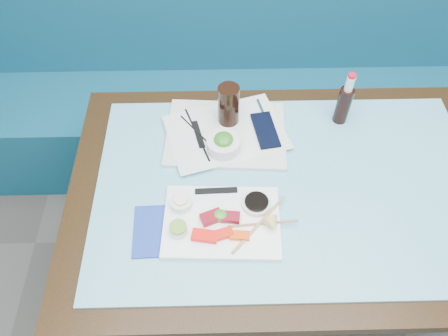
{
  "coord_description": "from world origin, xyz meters",
  "views": [
    {
      "loc": [
        -0.22,
        0.66,
        1.89
      ],
      "look_at": [
        -0.2,
        1.49,
        0.8
      ],
      "focal_mm": 35.0,
      "sensor_mm": 36.0,
      "label": 1
    }
  ],
  "objects_px": {
    "booth_bench": "(261,92)",
    "cola_bottle_body": "(343,105)",
    "dining_table": "(285,201)",
    "blue_napkin": "(163,230)",
    "sashimi_plate": "(222,222)",
    "serving_tray": "(226,134)",
    "seaweed_bowl": "(224,145)",
    "cola_glass": "(229,105)"
  },
  "relations": [
    {
      "from": "seaweed_bowl",
      "to": "blue_napkin",
      "type": "relative_size",
      "value": 0.65
    },
    {
      "from": "seaweed_bowl",
      "to": "cola_glass",
      "type": "bearing_deg",
      "value": 81.25
    },
    {
      "from": "cola_glass",
      "to": "cola_bottle_body",
      "type": "xyz_separation_m",
      "value": [
        0.4,
        0.01,
        -0.02
      ]
    },
    {
      "from": "dining_table",
      "to": "booth_bench",
      "type": "bearing_deg",
      "value": 90.0
    },
    {
      "from": "booth_bench",
      "to": "cola_bottle_body",
      "type": "xyz_separation_m",
      "value": [
        0.21,
        -0.56,
        0.45
      ]
    },
    {
      "from": "seaweed_bowl",
      "to": "cola_bottle_body",
      "type": "relative_size",
      "value": 0.79
    },
    {
      "from": "booth_bench",
      "to": "dining_table",
      "type": "height_order",
      "value": "booth_bench"
    },
    {
      "from": "dining_table",
      "to": "cola_bottle_body",
      "type": "bearing_deg",
      "value": 53.05
    },
    {
      "from": "dining_table",
      "to": "serving_tray",
      "type": "bearing_deg",
      "value": 131.84
    },
    {
      "from": "dining_table",
      "to": "cola_glass",
      "type": "bearing_deg",
      "value": 124.1
    },
    {
      "from": "sashimi_plate",
      "to": "seaweed_bowl",
      "type": "bearing_deg",
      "value": 89.93
    },
    {
      "from": "cola_glass",
      "to": "blue_napkin",
      "type": "relative_size",
      "value": 0.87
    },
    {
      "from": "sashimi_plate",
      "to": "cola_bottle_body",
      "type": "relative_size",
      "value": 2.42
    },
    {
      "from": "blue_napkin",
      "to": "seaweed_bowl",
      "type": "bearing_deg",
      "value": 58.1
    },
    {
      "from": "dining_table",
      "to": "serving_tray",
      "type": "height_order",
      "value": "serving_tray"
    },
    {
      "from": "seaweed_bowl",
      "to": "cola_glass",
      "type": "distance_m",
      "value": 0.14
    },
    {
      "from": "cola_glass",
      "to": "cola_bottle_body",
      "type": "distance_m",
      "value": 0.4
    },
    {
      "from": "serving_tray",
      "to": "dining_table",
      "type": "bearing_deg",
      "value": -44.35
    },
    {
      "from": "sashimi_plate",
      "to": "blue_napkin",
      "type": "bearing_deg",
      "value": -170.84
    },
    {
      "from": "cola_glass",
      "to": "blue_napkin",
      "type": "height_order",
      "value": "cola_glass"
    },
    {
      "from": "dining_table",
      "to": "sashimi_plate",
      "type": "relative_size",
      "value": 4.09
    },
    {
      "from": "sashimi_plate",
      "to": "cola_bottle_body",
      "type": "height_order",
      "value": "cola_bottle_body"
    },
    {
      "from": "dining_table",
      "to": "blue_napkin",
      "type": "distance_m",
      "value": 0.43
    },
    {
      "from": "seaweed_bowl",
      "to": "dining_table",
      "type": "bearing_deg",
      "value": -34.77
    },
    {
      "from": "serving_tray",
      "to": "cola_glass",
      "type": "xyz_separation_m",
      "value": [
        0.01,
        0.05,
        0.08
      ]
    },
    {
      "from": "cola_glass",
      "to": "blue_napkin",
      "type": "xyz_separation_m",
      "value": [
        -0.2,
        -0.43,
        -0.09
      ]
    },
    {
      "from": "sashimi_plate",
      "to": "cola_bottle_body",
      "type": "xyz_separation_m",
      "value": [
        0.43,
        0.42,
        0.06
      ]
    },
    {
      "from": "booth_bench",
      "to": "cola_glass",
      "type": "bearing_deg",
      "value": -107.94
    },
    {
      "from": "seaweed_bowl",
      "to": "serving_tray",
      "type": "bearing_deg",
      "value": 82.41
    },
    {
      "from": "dining_table",
      "to": "cola_bottle_body",
      "type": "height_order",
      "value": "cola_bottle_body"
    },
    {
      "from": "seaweed_bowl",
      "to": "cola_bottle_body",
      "type": "xyz_separation_m",
      "value": [
        0.42,
        0.14,
        0.03
      ]
    },
    {
      "from": "dining_table",
      "to": "blue_napkin",
      "type": "height_order",
      "value": "blue_napkin"
    },
    {
      "from": "dining_table",
      "to": "serving_tray",
      "type": "xyz_separation_m",
      "value": [
        -0.19,
        0.22,
        0.1
      ]
    },
    {
      "from": "dining_table",
      "to": "seaweed_bowl",
      "type": "distance_m",
      "value": 0.28
    },
    {
      "from": "cola_bottle_body",
      "to": "blue_napkin",
      "type": "xyz_separation_m",
      "value": [
        -0.6,
        -0.44,
        -0.07
      ]
    },
    {
      "from": "seaweed_bowl",
      "to": "cola_bottle_body",
      "type": "height_order",
      "value": "cola_bottle_body"
    },
    {
      "from": "seaweed_bowl",
      "to": "blue_napkin",
      "type": "distance_m",
      "value": 0.35
    },
    {
      "from": "booth_bench",
      "to": "cola_bottle_body",
      "type": "height_order",
      "value": "booth_bench"
    },
    {
      "from": "serving_tray",
      "to": "cola_bottle_body",
      "type": "distance_m",
      "value": 0.42
    },
    {
      "from": "dining_table",
      "to": "cola_bottle_body",
      "type": "relative_size",
      "value": 9.91
    },
    {
      "from": "sashimi_plate",
      "to": "blue_napkin",
      "type": "xyz_separation_m",
      "value": [
        -0.17,
        -0.02,
        -0.01
      ]
    },
    {
      "from": "cola_bottle_body",
      "to": "serving_tray",
      "type": "bearing_deg",
      "value": -170.96
    }
  ]
}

